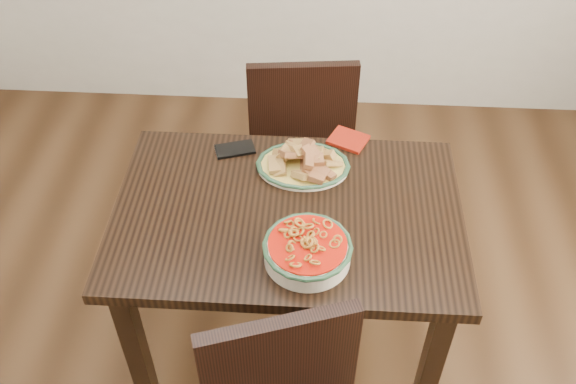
# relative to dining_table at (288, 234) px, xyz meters

# --- Properties ---
(floor) EXTENTS (3.50, 3.50, 0.00)m
(floor) POSITION_rel_dining_table_xyz_m (-0.06, -0.13, -0.64)
(floor) COLOR #341F10
(floor) RESTS_ON ground
(dining_table) EXTENTS (1.09, 0.73, 0.75)m
(dining_table) POSITION_rel_dining_table_xyz_m (0.00, 0.00, 0.00)
(dining_table) COLOR black
(dining_table) RESTS_ON ground
(chair_far) EXTENTS (0.46, 0.46, 0.89)m
(chair_far) POSITION_rel_dining_table_xyz_m (0.01, 0.72, -0.14)
(chair_far) COLOR black
(chair_far) RESTS_ON ground
(fish_plate) EXTENTS (0.30, 0.24, 0.11)m
(fish_plate) POSITION_rel_dining_table_xyz_m (0.04, 0.20, 0.16)
(fish_plate) COLOR beige
(fish_plate) RESTS_ON dining_table
(noodle_bowl) EXTENTS (0.26, 0.26, 0.08)m
(noodle_bowl) POSITION_rel_dining_table_xyz_m (0.07, -0.19, 0.15)
(noodle_bowl) COLOR beige
(noodle_bowl) RESTS_ON dining_table
(smartphone) EXTENTS (0.15, 0.11, 0.01)m
(smartphone) POSITION_rel_dining_table_xyz_m (-0.20, 0.28, 0.12)
(smartphone) COLOR black
(smartphone) RESTS_ON dining_table
(napkin) EXTENTS (0.16, 0.15, 0.01)m
(napkin) POSITION_rel_dining_table_xyz_m (0.19, 0.35, 0.12)
(napkin) COLOR #991A0B
(napkin) RESTS_ON dining_table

